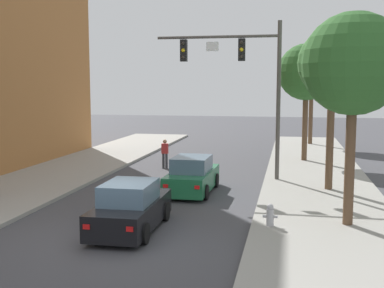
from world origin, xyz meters
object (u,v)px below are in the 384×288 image
object	(u,v)px
car_following_black	(131,208)
street_tree_farthest	(312,75)
street_tree_second	(332,64)
fire_hydrant	(270,215)
street_tree_third	(306,73)
street_tree_nearest	(353,65)
traffic_signal_mast	(244,71)
car_lead_green	(192,176)
pedestrian_crossing_road	(165,152)

from	to	relation	value
car_following_black	street_tree_farthest	bearing A→B (deg)	74.99
street_tree_farthest	street_tree_second	bearing A→B (deg)	-89.45
fire_hydrant	street_tree_third	bearing A→B (deg)	84.41
street_tree_third	street_tree_nearest	bearing A→B (deg)	-85.76
street_tree_farthest	street_tree_nearest	bearing A→B (deg)	-89.07
car_following_black	street_tree_farthest	size ratio (longest dim) A/B	0.63
traffic_signal_mast	street_tree_second	distance (m)	4.36
car_lead_green	street_tree_farthest	distance (m)	19.74
fire_hydrant	street_tree_second	distance (m)	8.34
pedestrian_crossing_road	street_tree_third	size ratio (longest dim) A/B	0.24
street_tree_third	street_tree_farthest	world-z (taller)	street_tree_third
street_tree_nearest	fire_hydrant	bearing A→B (deg)	-164.84
car_lead_green	fire_hydrant	bearing A→B (deg)	-54.76
car_following_black	pedestrian_crossing_road	distance (m)	11.92
street_tree_nearest	street_tree_second	bearing A→B (deg)	92.09
street_tree_nearest	street_tree_farthest	distance (m)	22.70
traffic_signal_mast	car_lead_green	bearing A→B (deg)	-121.54
car_following_black	fire_hydrant	xyz separation A→B (m)	(4.40, 0.89, -0.22)
street_tree_nearest	street_tree_second	world-z (taller)	street_tree_second
fire_hydrant	street_tree_second	size ratio (longest dim) A/B	0.10
car_following_black	street_tree_nearest	distance (m)	8.39
fire_hydrant	pedestrian_crossing_road	bearing A→B (deg)	120.01
car_lead_green	street_tree_second	size ratio (longest dim) A/B	0.62
car_following_black	fire_hydrant	world-z (taller)	car_following_black
street_tree_farthest	traffic_signal_mast	bearing A→B (deg)	-103.90
pedestrian_crossing_road	street_tree_third	world-z (taller)	street_tree_third
car_following_black	street_tree_second	world-z (taller)	street_tree_second
car_lead_green	street_tree_nearest	world-z (taller)	street_tree_nearest
pedestrian_crossing_road	fire_hydrant	size ratio (longest dim) A/B	2.28
street_tree_third	street_tree_farthest	xyz separation A→B (m)	(0.67, 8.72, -0.01)
fire_hydrant	street_tree_nearest	bearing A→B (deg)	15.16
street_tree_third	street_tree_second	bearing A→B (deg)	-84.33
car_lead_green	street_tree_third	bearing A→B (deg)	62.53
car_following_black	fire_hydrant	distance (m)	4.49
traffic_signal_mast	street_tree_second	size ratio (longest dim) A/B	1.09
car_lead_green	car_following_black	world-z (taller)	same
fire_hydrant	street_tree_third	world-z (taller)	street_tree_third
street_tree_nearest	pedestrian_crossing_road	bearing A→B (deg)	130.61
street_tree_second	street_tree_farthest	xyz separation A→B (m)	(-0.16, 17.11, -0.14)
street_tree_second	street_tree_third	xyz separation A→B (m)	(-0.83, 8.39, -0.13)
car_lead_green	pedestrian_crossing_road	distance (m)	6.44
traffic_signal_mast	fire_hydrant	bearing A→B (deg)	-78.38
car_following_black	street_tree_third	world-z (taller)	street_tree_third
pedestrian_crossing_road	street_tree_third	xyz separation A→B (m)	(7.72, 3.77, 4.49)
traffic_signal_mast	street_tree_farthest	bearing A→B (deg)	76.10
traffic_signal_mast	street_tree_second	xyz separation A→B (m)	(3.94, -1.87, 0.22)
pedestrian_crossing_road	fire_hydrant	distance (m)	12.57
street_tree_farthest	pedestrian_crossing_road	bearing A→B (deg)	-123.88
pedestrian_crossing_road	street_tree_nearest	xyz separation A→B (m)	(8.75, -10.21, 4.37)
car_following_black	pedestrian_crossing_road	world-z (taller)	pedestrian_crossing_road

